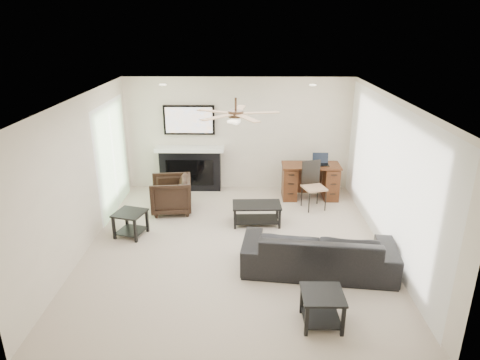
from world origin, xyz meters
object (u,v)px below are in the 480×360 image
at_px(armchair, 171,194).
at_px(desk, 310,181).
at_px(fireplace_unit, 190,149).
at_px(coffee_table, 257,214).
at_px(sofa, 318,251).

relative_size(armchair, desk, 0.65).
xyz_separation_m(armchair, fireplace_unit, (0.25, 1.20, 0.59)).
bearing_deg(fireplace_unit, armchair, -101.69).
distance_m(fireplace_unit, desk, 2.73).
xyz_separation_m(coffee_table, fireplace_unit, (-1.45, 1.75, 0.75)).
bearing_deg(coffee_table, fireplace_unit, 127.52).
distance_m(sofa, desk, 2.89).
height_order(coffee_table, desk, desk).
bearing_deg(desk, sofa, -95.43).
height_order(sofa, fireplace_unit, fireplace_unit).
height_order(armchair, desk, desk).
distance_m(coffee_table, fireplace_unit, 2.39).
relative_size(sofa, desk, 1.88).
relative_size(sofa, coffee_table, 2.55).
relative_size(sofa, armchair, 2.90).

